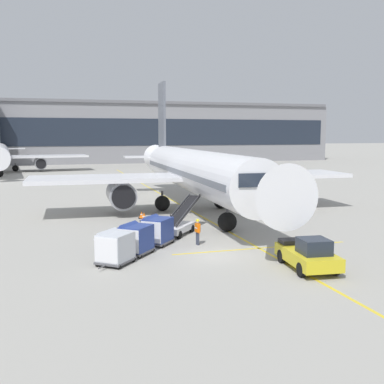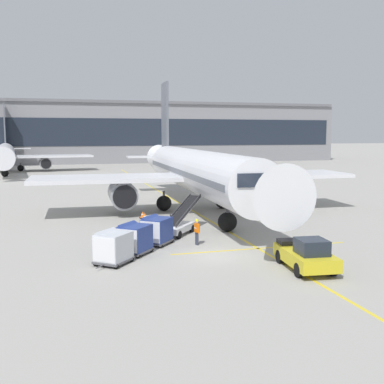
{
  "view_description": "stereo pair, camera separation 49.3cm",
  "coord_description": "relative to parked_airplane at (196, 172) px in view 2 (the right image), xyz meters",
  "views": [
    {
      "loc": [
        -9.12,
        -25.94,
        7.28
      ],
      "look_at": [
        0.49,
        6.33,
        3.1
      ],
      "focal_mm": 43.6,
      "sensor_mm": 36.0,
      "label": 1
    },
    {
      "loc": [
        -8.64,
        -26.07,
        7.28
      ],
      "look_at": [
        0.49,
        6.33,
        3.1
      ],
      "focal_mm": 43.6,
      "sensor_mm": 36.0,
      "label": 2
    }
  ],
  "objects": [
    {
      "name": "safety_cone_wingtip",
      "position": [
        -5.55,
        -2.49,
        -3.47
      ],
      "size": [
        0.54,
        0.54,
        0.62
      ],
      "color": "black",
      "rests_on": "ground"
    },
    {
      "name": "baggage_cart_lead",
      "position": [
        -6.33,
        -12.36,
        -2.77
      ],
      "size": [
        2.51,
        2.61,
        1.91
      ],
      "color": "#515156",
      "rests_on": "ground"
    },
    {
      "name": "ground_crew_by_carts",
      "position": [
        -3.77,
        -13.22,
        -2.78
      ],
      "size": [
        0.31,
        0.56,
        1.74
      ],
      "color": "#333847",
      "rests_on": "ground"
    },
    {
      "name": "baggage_cart_third",
      "position": [
        -9.61,
        -16.3,
        -2.77
      ],
      "size": [
        2.51,
        2.61,
        1.91
      ],
      "color": "#515156",
      "rests_on": "ground"
    },
    {
      "name": "ground_plane",
      "position": [
        -3.63,
        -16.11,
        -3.77
      ],
      "size": [
        600.0,
        600.0,
        0.0
      ],
      "primitive_type": "plane",
      "color": "#9E9B93"
    },
    {
      "name": "safety_cone_engine_keepout",
      "position": [
        -5.61,
        -3.99,
        -3.4
      ],
      "size": [
        0.68,
        0.68,
        0.76
      ],
      "color": "black",
      "rests_on": "ground"
    },
    {
      "name": "apron_guidance_line_lead_in",
      "position": [
        -0.26,
        -0.7,
        -3.77
      ],
      "size": [
        0.2,
        110.0,
        0.01
      ],
      "color": "yellow",
      "rests_on": "ground"
    },
    {
      "name": "pushback_tug",
      "position": [
        0.32,
        -20.24,
        -2.95
      ],
      "size": [
        2.54,
        4.59,
        1.83
      ],
      "color": "gold",
      "rests_on": "ground"
    },
    {
      "name": "distant_airplane",
      "position": [
        -22.63,
        54.26,
        -0.37
      ],
      "size": [
        33.39,
        42.78,
        14.15
      ],
      "color": "white",
      "rests_on": "ground"
    },
    {
      "name": "parked_airplane",
      "position": [
        0.0,
        0.0,
        0.0
      ],
      "size": [
        30.38,
        40.42,
        13.71
      ],
      "color": "white",
      "rests_on": "ground"
    },
    {
      "name": "belt_loader",
      "position": [
        -4.14,
        -9.49,
        -2.97
      ],
      "size": [
        4.37,
        5.07,
        2.56
      ],
      "color": "silver",
      "rests_on": "ground"
    },
    {
      "name": "terminal_building",
      "position": [
        3.5,
        82.52,
        3.94
      ],
      "size": [
        115.22,
        18.06,
        15.53
      ],
      "color": "gray",
      "rests_on": "ground"
    },
    {
      "name": "baggage_cart_second",
      "position": [
        -8.12,
        -14.46,
        -2.77
      ],
      "size": [
        2.51,
        2.61,
        1.91
      ],
      "color": "#515156",
      "rests_on": "ground"
    },
    {
      "name": "apron_guidance_line_stop_bar",
      "position": [
        -0.02,
        -15.23,
        -3.77
      ],
      "size": [
        12.0,
        0.2,
        0.01
      ],
      "color": "yellow",
      "rests_on": "ground"
    },
    {
      "name": "ground_crew_by_loader",
      "position": [
        -7.14,
        -12.69,
        -2.78
      ],
      "size": [
        0.57,
        0.27,
        1.74
      ],
      "color": "#514C42",
      "rests_on": "ground"
    }
  ]
}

